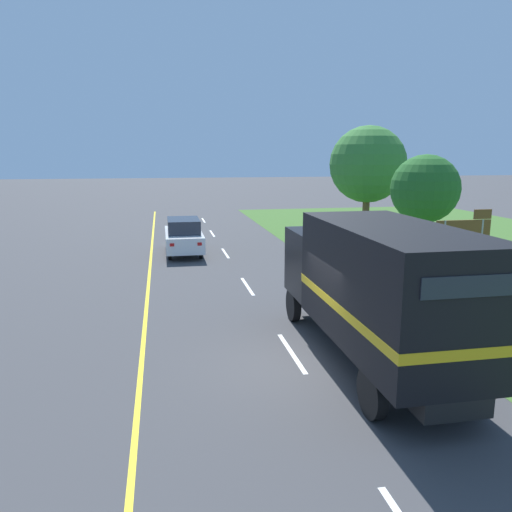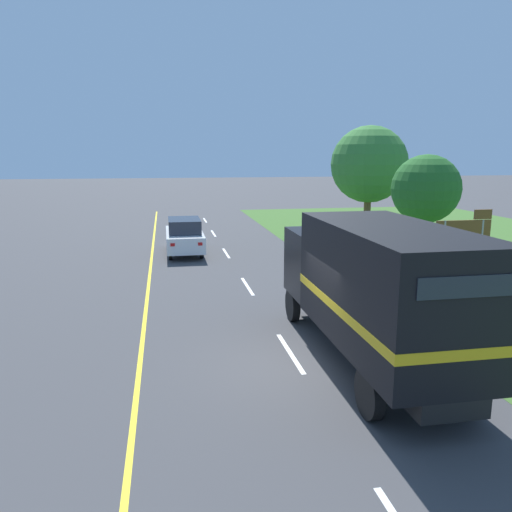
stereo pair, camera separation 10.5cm
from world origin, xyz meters
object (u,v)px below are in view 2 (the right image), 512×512
(roadside_tree_near, at_px, (426,190))
(roadside_tree_mid, at_px, (369,165))
(horse_trailer_truck, at_px, (373,286))
(highway_sign, at_px, (463,243))
(lead_car_white, at_px, (184,236))

(roadside_tree_near, distance_m, roadside_tree_mid, 9.07)
(horse_trailer_truck, relative_size, highway_sign, 2.47)
(lead_car_white, bearing_deg, highway_sign, -49.43)
(horse_trailer_truck, xyz_separation_m, lead_car_white, (-3.75, 14.52, -1.02))
(highway_sign, distance_m, roadside_tree_near, 5.76)
(highway_sign, relative_size, roadside_tree_near, 0.64)
(horse_trailer_truck, xyz_separation_m, highway_sign, (5.02, 4.27, 0.10))
(horse_trailer_truck, distance_m, lead_car_white, 15.03)
(lead_car_white, height_order, highway_sign, highway_sign)
(roadside_tree_near, bearing_deg, roadside_tree_mid, 82.80)
(highway_sign, xyz_separation_m, roadside_tree_near, (1.52, 5.38, 1.38))
(horse_trailer_truck, xyz_separation_m, roadside_tree_mid, (7.67, 18.61, 2.39))
(roadside_tree_near, bearing_deg, lead_car_white, 154.71)
(highway_sign, xyz_separation_m, roadside_tree_mid, (2.65, 14.34, 2.29))
(horse_trailer_truck, height_order, roadside_tree_mid, roadside_tree_mid)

